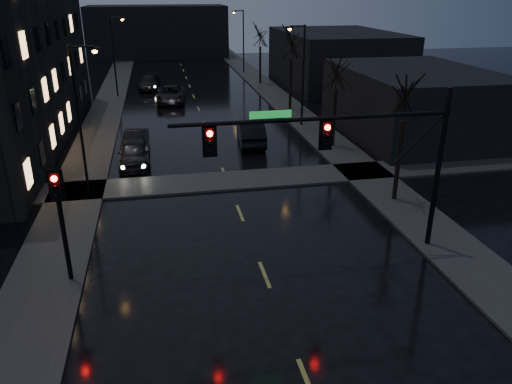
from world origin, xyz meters
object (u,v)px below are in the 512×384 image
oncoming_car_b (135,141)px  oncoming_car_d (149,83)px  oncoming_car_c (171,94)px  lead_car (251,133)px  oncoming_car_a (134,153)px

oncoming_car_b → oncoming_car_d: bearing=93.4°
oncoming_car_c → oncoming_car_d: bearing=109.7°
oncoming_car_d → lead_car: 24.33m
oncoming_car_b → oncoming_car_d: oncoming_car_d is taller
oncoming_car_a → lead_car: lead_car is taller
lead_car → oncoming_car_b: bearing=4.5°
oncoming_car_c → oncoming_car_d: size_ratio=1.13×
oncoming_car_a → oncoming_car_c: 19.11m
oncoming_car_b → lead_car: (8.22, -0.05, 0.15)m
oncoming_car_a → oncoming_car_d: size_ratio=0.93×
oncoming_car_c → lead_car: 16.52m
oncoming_car_b → lead_car: size_ratio=0.82×
oncoming_car_a → oncoming_car_c: oncoming_car_a is taller
oncoming_car_a → oncoming_car_b: oncoming_car_a is taller
oncoming_car_d → lead_car: (7.32, -23.20, 0.08)m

